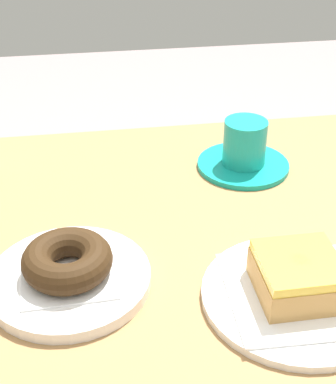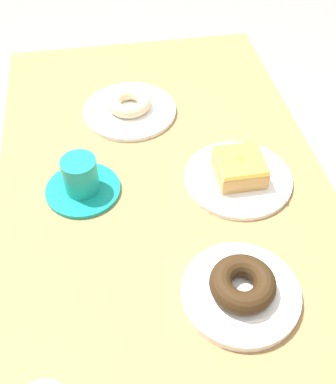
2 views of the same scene
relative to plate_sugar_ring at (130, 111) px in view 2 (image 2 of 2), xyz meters
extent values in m
plane|color=gray|center=(0.29, 0.04, -0.74)|extent=(6.00, 6.00, 0.00)
cube|color=#A17648|center=(0.29, 0.04, -0.03)|extent=(1.23, 0.68, 0.05)
cylinder|color=#A3753F|center=(-0.25, -0.21, -0.39)|extent=(0.07, 0.07, 0.68)
cylinder|color=#A3753F|center=(-0.25, 0.30, -0.39)|extent=(0.07, 0.07, 0.68)
cylinder|color=white|center=(0.00, 0.00, 0.00)|extent=(0.22, 0.22, 0.01)
cube|color=white|center=(0.00, 0.00, 0.01)|extent=(0.19, 0.19, 0.00)
torus|color=beige|center=(0.00, 0.00, 0.02)|extent=(0.10, 0.10, 0.03)
cylinder|color=white|center=(0.53, 0.13, 0.00)|extent=(0.20, 0.20, 0.02)
cube|color=white|center=(0.53, 0.13, 0.01)|extent=(0.12, 0.12, 0.00)
torus|color=#342110|center=(0.53, 0.13, 0.03)|extent=(0.11, 0.11, 0.04)
cylinder|color=white|center=(0.27, 0.19, 0.00)|extent=(0.22, 0.22, 0.01)
cube|color=white|center=(0.27, 0.19, 0.01)|extent=(0.16, 0.16, 0.00)
cube|color=tan|center=(0.27, 0.19, 0.03)|extent=(0.09, 0.09, 0.04)
cube|color=yellow|center=(0.27, 0.19, 0.05)|extent=(0.09, 0.09, 0.01)
cylinder|color=tan|center=(0.27, 0.19, 0.05)|extent=(0.02, 0.02, 0.00)
cylinder|color=#12988C|center=(0.24, -0.12, 0.00)|extent=(0.15, 0.15, 0.01)
cylinder|color=teal|center=(0.24, -0.12, 0.04)|extent=(0.07, 0.07, 0.07)
cylinder|color=black|center=(0.24, -0.12, 0.07)|extent=(0.06, 0.06, 0.00)
camera|label=1|loc=(0.49, 0.67, 0.47)|focal=53.30mm
camera|label=2|loc=(0.91, -0.06, 0.69)|focal=43.76mm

